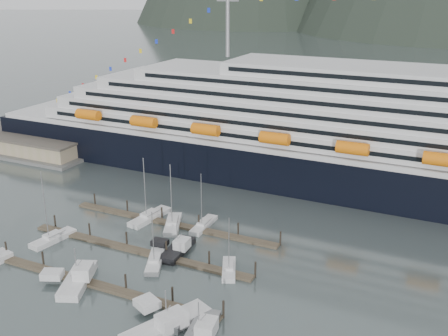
{
  "coord_description": "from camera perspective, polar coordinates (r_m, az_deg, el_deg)",
  "views": [
    {
      "loc": [
        48.12,
        -70.37,
        48.52
      ],
      "look_at": [
        4.52,
        22.0,
        12.31
      ],
      "focal_mm": 42.0,
      "sensor_mm": 36.0,
      "label": 1
    }
  ],
  "objects": [
    {
      "name": "sailboat_h",
      "position": [
        94.78,
        0.54,
        -11.0
      ],
      "size": [
        5.31,
        8.23,
        11.27
      ],
      "rotation": [
        0.0,
        0.0,
        1.98
      ],
      "color": "silver",
      "rests_on": "ground"
    },
    {
      "name": "dock_near",
      "position": [
        93.75,
        -14.0,
        -12.08
      ],
      "size": [
        48.18,
        2.28,
        3.2
      ],
      "color": "#45392C",
      "rests_on": "ground"
    },
    {
      "name": "sailboat_a",
      "position": [
        110.43,
        -18.1,
        -7.33
      ],
      "size": [
        4.31,
        10.0,
        15.43
      ],
      "rotation": [
        0.0,
        0.0,
        1.41
      ],
      "color": "silver",
      "rests_on": "ground"
    },
    {
      "name": "warehouse",
      "position": [
        170.87,
        -20.81,
        2.51
      ],
      "size": [
        46.0,
        20.0,
        5.8
      ],
      "color": "#595956",
      "rests_on": "ground"
    },
    {
      "name": "trawler_b",
      "position": [
        94.5,
        -15.73,
        -11.53
      ],
      "size": [
        9.99,
        11.95,
        7.41
      ],
      "rotation": [
        0.0,
        0.0,
        1.96
      ],
      "color": "silver",
      "rests_on": "ground"
    },
    {
      "name": "ground",
      "position": [
        98.09,
        -8.03,
        -10.34
      ],
      "size": [
        1600.0,
        1600.0,
        0.0
      ],
      "primitive_type": "plane",
      "color": "#4A5756",
      "rests_on": "ground"
    },
    {
      "name": "sailboat_f",
      "position": [
        111.34,
        -5.59,
        -6.16
      ],
      "size": [
        6.72,
        10.32,
        14.78
      ],
      "rotation": [
        0.0,
        0.0,
        1.99
      ],
      "color": "silver",
      "rests_on": "ground"
    },
    {
      "name": "cruise_ship",
      "position": [
        131.76,
        16.39,
        2.64
      ],
      "size": [
        210.0,
        30.4,
        50.3
      ],
      "color": "black",
      "rests_on": "ground"
    },
    {
      "name": "sailboat_e",
      "position": [
        115.32,
        -8.07,
        -5.33
      ],
      "size": [
        4.46,
        11.56,
        14.86
      ],
      "rotation": [
        0.0,
        0.0,
        1.43
      ],
      "color": "silver",
      "rests_on": "ground"
    },
    {
      "name": "sailboat_g",
      "position": [
        110.82,
        -2.23,
        -6.23
      ],
      "size": [
        2.7,
        9.51,
        12.64
      ],
      "rotation": [
        0.0,
        0.0,
        1.61
      ],
      "color": "silver",
      "rests_on": "ground"
    },
    {
      "name": "dock_mid",
      "position": [
        102.61,
        -9.44,
        -8.8
      ],
      "size": [
        48.18,
        2.28,
        3.2
      ],
      "color": "#45392C",
      "rests_on": "ground"
    },
    {
      "name": "trawler_d",
      "position": [
        79.04,
        -2.84,
        -17.57
      ],
      "size": [
        8.85,
        11.89,
        6.82
      ],
      "rotation": [
        0.0,
        0.0,
        1.74
      ],
      "color": "gray",
      "rests_on": "ground"
    },
    {
      "name": "sailboat_c",
      "position": [
        97.97,
        -7.52,
        -10.09
      ],
      "size": [
        6.02,
        9.37,
        11.22
      ],
      "rotation": [
        0.0,
        0.0,
        1.99
      ],
      "color": "silver",
      "rests_on": "ground"
    },
    {
      "name": "trawler_c",
      "position": [
        81.31,
        -6.32,
        -16.45
      ],
      "size": [
        11.83,
        14.47,
        7.29
      ],
      "rotation": [
        0.0,
        0.0,
        1.13
      ],
      "color": "silver",
      "rests_on": "ground"
    },
    {
      "name": "dock_far",
      "position": [
        112.28,
        -5.69,
        -6.01
      ],
      "size": [
        48.18,
        2.28,
        3.2
      ],
      "color": "#45392C",
      "rests_on": "ground"
    },
    {
      "name": "trawler_e",
      "position": [
        101.05,
        -5.14,
        -8.72
      ],
      "size": [
        7.65,
        10.03,
        6.35
      ],
      "rotation": [
        0.0,
        0.0,
        1.64
      ],
      "color": "black",
      "rests_on": "ground"
    }
  ]
}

